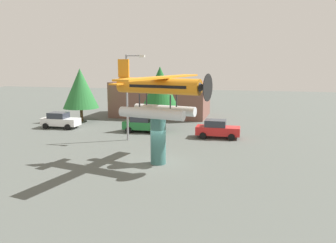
{
  "coord_description": "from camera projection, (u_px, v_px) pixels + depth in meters",
  "views": [
    {
      "loc": [
        6.11,
        -22.32,
        7.09
      ],
      "look_at": [
        0.0,
        3.0,
        2.58
      ],
      "focal_mm": 35.53,
      "sensor_mm": 36.0,
      "label": 1
    }
  ],
  "objects": [
    {
      "name": "ground_plane",
      "position": [
        158.0,
        163.0,
        24.0
      ],
      "size": [
        140.0,
        140.0,
        0.0
      ],
      "primitive_type": "plane",
      "color": "#515651"
    },
    {
      "name": "display_pedestal",
      "position": [
        158.0,
        140.0,
        23.7
      ],
      "size": [
        1.1,
        1.1,
        3.44
      ],
      "primitive_type": "cylinder",
      "color": "#386B66",
      "rests_on": "ground"
    },
    {
      "name": "floatplane_monument",
      "position": [
        160.0,
        93.0,
        23.07
      ],
      "size": [
        7.15,
        10.39,
        4.0
      ],
      "rotation": [
        0.0,
        0.0,
        -0.22
      ],
      "color": "silver",
      "rests_on": "display_pedestal"
    },
    {
      "name": "car_near_white",
      "position": [
        60.0,
        120.0,
        37.22
      ],
      "size": [
        4.2,
        2.02,
        1.76
      ],
      "color": "white",
      "rests_on": "ground"
    },
    {
      "name": "car_mid_green",
      "position": [
        143.0,
        124.0,
        35.01
      ],
      "size": [
        4.2,
        2.02,
        1.76
      ],
      "color": "#237A38",
      "rests_on": "ground"
    },
    {
      "name": "car_far_red",
      "position": [
        217.0,
        129.0,
        32.22
      ],
      "size": [
        4.2,
        2.02,
        1.76
      ],
      "color": "red",
      "rests_on": "ground"
    },
    {
      "name": "streetlight_primary",
      "position": [
        129.0,
        91.0,
        30.58
      ],
      "size": [
        1.84,
        0.28,
        7.94
      ],
      "color": "gray",
      "rests_on": "ground"
    },
    {
      "name": "storefront_building",
      "position": [
        161.0,
        99.0,
        45.95
      ],
      "size": [
        12.64,
        7.68,
        4.73
      ],
      "primitive_type": "cube",
      "color": "brown",
      "rests_on": "ground"
    },
    {
      "name": "tree_west",
      "position": [
        80.0,
        88.0,
        40.97
      ],
      "size": [
        4.38,
        4.38,
        6.56
      ],
      "color": "brown",
      "rests_on": "ground"
    },
    {
      "name": "tree_east",
      "position": [
        160.0,
        87.0,
        35.47
      ],
      "size": [
        3.88,
        3.88,
        6.84
      ],
      "color": "brown",
      "rests_on": "ground"
    }
  ]
}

